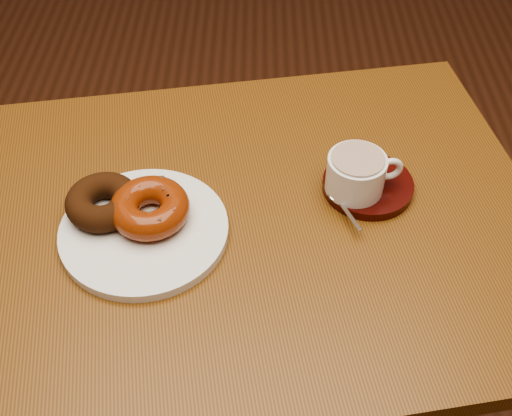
{
  "coord_description": "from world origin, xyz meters",
  "views": [
    {
      "loc": [
        0.3,
        -0.97,
        1.5
      ],
      "look_at": [
        0.3,
        -0.34,
        0.84
      ],
      "focal_mm": 45.0,
      "sensor_mm": 36.0,
      "label": 1
    }
  ],
  "objects_px": {
    "saucer": "(368,185)",
    "coffee_cup": "(357,173)",
    "donut_plate": "(144,231)",
    "cafe_table": "(243,273)"
  },
  "relations": [
    {
      "from": "cafe_table",
      "to": "saucer",
      "type": "bearing_deg",
      "value": 8.09
    },
    {
      "from": "cafe_table",
      "to": "saucer",
      "type": "height_order",
      "value": "saucer"
    },
    {
      "from": "donut_plate",
      "to": "saucer",
      "type": "xyz_separation_m",
      "value": [
        0.32,
        0.09,
        0.0
      ]
    },
    {
      "from": "donut_plate",
      "to": "coffee_cup",
      "type": "height_order",
      "value": "coffee_cup"
    },
    {
      "from": "cafe_table",
      "to": "donut_plate",
      "type": "height_order",
      "value": "donut_plate"
    },
    {
      "from": "coffee_cup",
      "to": "cafe_table",
      "type": "bearing_deg",
      "value": -173.03
    },
    {
      "from": "donut_plate",
      "to": "saucer",
      "type": "bearing_deg",
      "value": 15.96
    },
    {
      "from": "saucer",
      "to": "donut_plate",
      "type": "bearing_deg",
      "value": -164.04
    },
    {
      "from": "donut_plate",
      "to": "saucer",
      "type": "relative_size",
      "value": 1.74
    },
    {
      "from": "saucer",
      "to": "coffee_cup",
      "type": "bearing_deg",
      "value": -148.66
    }
  ]
}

